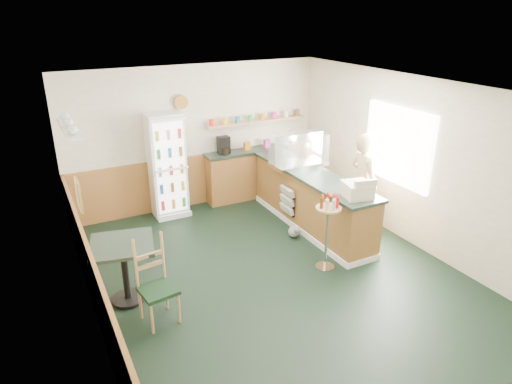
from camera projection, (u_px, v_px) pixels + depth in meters
ground at (274, 274)px, 6.72m from camera, size 6.00×6.00×0.00m
room_envelope at (237, 164)px, 6.65m from camera, size 5.04×6.02×2.72m
service_counter at (311, 203)px, 8.00m from camera, size 0.68×3.01×1.01m
back_counter at (257, 170)px, 9.32m from camera, size 2.24×0.42×1.69m
drinks_fridge at (167, 166)px, 8.31m from camera, size 0.63×0.53×1.92m
display_case at (299, 151)px, 8.07m from camera, size 0.98×0.51×0.56m
cash_register at (357, 190)px, 6.79m from camera, size 0.46×0.48×0.22m
shopkeeper at (363, 183)px, 7.73m from camera, size 0.47×0.62×1.75m
condiment_stand at (328, 222)px, 6.60m from camera, size 0.37×0.37×1.15m
newspaper_rack at (287, 201)px, 8.03m from camera, size 0.09×0.41×0.49m
cafe_table at (124, 261)px, 5.89m from camera, size 0.93×0.93×0.86m
cafe_chair at (155, 277)px, 5.58m from camera, size 0.47×0.47×1.11m
dog_doorstop at (295, 231)px, 7.74m from camera, size 0.20×0.25×0.24m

